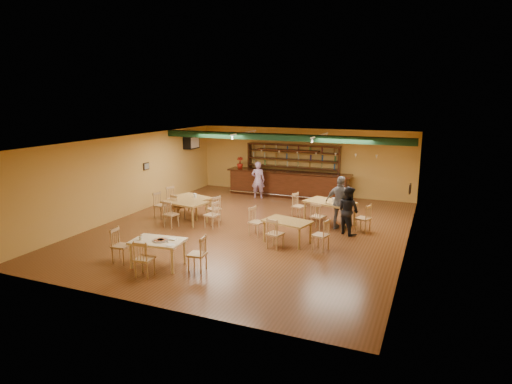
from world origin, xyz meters
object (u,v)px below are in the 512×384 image
at_px(near_table, 158,253).
at_px(patron_right_a, 348,210).
at_px(dining_table_c, 185,212).
at_px(dining_table_a, 192,206).
at_px(bar_counter, 288,184).
at_px(dining_table_b, 329,213).
at_px(patron_bar, 258,180).
at_px(dining_table_d, 287,231).

distance_m(near_table, patron_right_a, 6.26).
bearing_deg(dining_table_c, dining_table_a, 115.53).
distance_m(bar_counter, dining_table_b, 4.58).
bearing_deg(dining_table_b, dining_table_c, -143.76).
xyz_separation_m(dining_table_a, patron_bar, (1.19, 3.61, 0.45)).
bearing_deg(patron_right_a, dining_table_b, -9.70).
bearing_deg(bar_counter, dining_table_b, -52.90).
relative_size(dining_table_d, patron_bar, 0.86).
height_order(bar_counter, patron_right_a, patron_right_a).
xyz_separation_m(bar_counter, patron_bar, (-1.11, -0.83, 0.25)).
xyz_separation_m(near_table, patron_right_a, (4.07, 4.74, 0.43)).
height_order(dining_table_c, patron_right_a, patron_right_a).
bearing_deg(dining_table_c, bar_counter, 79.58).
relative_size(dining_table_b, near_table, 1.24).
relative_size(dining_table_a, patron_bar, 0.88).
bearing_deg(near_table, patron_bar, 88.23).
bearing_deg(dining_table_b, patron_right_a, -28.18).
relative_size(dining_table_b, patron_right_a, 1.05).
height_order(dining_table_b, patron_bar, patron_bar).
bearing_deg(patron_right_a, bar_counter, -16.04).
height_order(dining_table_a, patron_bar, patron_bar).
relative_size(dining_table_c, dining_table_d, 1.08).
distance_m(dining_table_a, dining_table_c, 0.95).
height_order(near_table, patron_right_a, patron_right_a).
height_order(near_table, patron_bar, patron_bar).
bearing_deg(bar_counter, patron_bar, -143.37).
relative_size(dining_table_d, patron_right_a, 0.89).
relative_size(bar_counter, dining_table_d, 3.99).
relative_size(bar_counter, near_table, 4.17).
xyz_separation_m(bar_counter, dining_table_b, (2.76, -3.65, -0.15)).
xyz_separation_m(dining_table_b, dining_table_d, (-0.74, -2.40, -0.06)).
height_order(dining_table_a, near_table, near_table).
bearing_deg(patron_bar, near_table, 82.27).
relative_size(bar_counter, dining_table_b, 3.37).
distance_m(dining_table_a, near_table, 5.09).
xyz_separation_m(dining_table_c, patron_bar, (0.94, 4.52, 0.43)).
height_order(dining_table_d, patron_right_a, patron_right_a).
height_order(bar_counter, patron_bar, patron_bar).
relative_size(dining_table_b, patron_bar, 1.02).
distance_m(dining_table_a, dining_table_b, 5.12).
xyz_separation_m(dining_table_a, patron_right_a, (5.86, -0.02, 0.43)).
height_order(bar_counter, dining_table_c, bar_counter).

